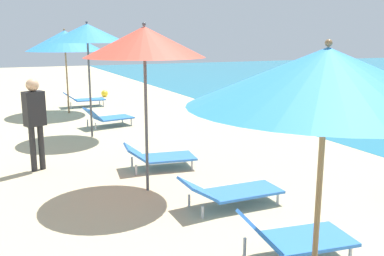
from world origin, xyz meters
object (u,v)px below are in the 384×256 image
at_px(umbrella_fourth, 87,33).
at_px(lounger_fourth_shoreside, 108,117).
at_px(umbrella_second, 326,77).
at_px(umbrella_third, 144,42).
at_px(person_walking_near, 35,115).
at_px(lounger_farthest_shoreside, 84,99).
at_px(beach_ball, 105,93).
at_px(lounger_third_inland, 230,191).
at_px(umbrella_farthest, 65,41).
at_px(lounger_third_shoreside, 159,156).
at_px(lounger_second_shoreside, 294,237).

bearing_deg(umbrella_fourth, lounger_fourth_shoreside, 58.69).
bearing_deg(umbrella_second, umbrella_fourth, 92.52).
height_order(umbrella_third, person_walking_near, umbrella_third).
distance_m(umbrella_second, person_walking_near, 6.02).
relative_size(lounger_farthest_shoreside, beach_ball, 5.13).
bearing_deg(lounger_farthest_shoreside, umbrella_second, -93.40).
height_order(lounger_third_inland, umbrella_farthest, umbrella_farthest).
relative_size(lounger_fourth_shoreside, umbrella_farthest, 0.51).
bearing_deg(umbrella_third, umbrella_fourth, 90.81).
bearing_deg(umbrella_farthest, beach_ball, 60.21).
xyz_separation_m(lounger_third_shoreside, umbrella_farthest, (-0.65, 7.00, 2.11)).
bearing_deg(umbrella_third, lounger_third_inland, -52.01).
relative_size(umbrella_second, lounger_third_shoreside, 1.76).
distance_m(umbrella_third, umbrella_fourth, 4.27).
bearing_deg(umbrella_third, umbrella_farthest, 90.52).
xyz_separation_m(lounger_fourth_shoreside, beach_ball, (1.30, 6.13, -0.13)).
height_order(lounger_third_shoreside, person_walking_near, person_walking_near).
bearing_deg(lounger_third_shoreside, lounger_second_shoreside, -78.94).
xyz_separation_m(lounger_third_shoreside, person_walking_near, (-2.12, 0.85, 0.81)).
relative_size(lounger_second_shoreside, umbrella_fourth, 0.46).
height_order(umbrella_fourth, lounger_fourth_shoreside, umbrella_fourth).
height_order(lounger_third_inland, umbrella_fourth, umbrella_fourth).
relative_size(umbrella_second, beach_ball, 8.75).
xyz_separation_m(umbrella_third, lounger_third_shoreside, (0.58, 1.04, -2.15)).
bearing_deg(lounger_third_shoreside, lounger_farthest_shoreside, 97.65).
bearing_deg(lounger_third_inland, lounger_second_shoreside, -93.66).
distance_m(lounger_second_shoreside, lounger_third_inland, 1.69).
height_order(umbrella_third, umbrella_farthest, umbrella_farthest).
xyz_separation_m(umbrella_third, beach_ball, (1.91, 11.50, -2.26)).
xyz_separation_m(umbrella_second, lounger_second_shoreside, (0.49, 0.90, -1.88)).
relative_size(lounger_third_shoreside, lounger_farthest_shoreside, 0.97).
bearing_deg(umbrella_third, beach_ball, 80.58).
distance_m(lounger_second_shoreside, umbrella_fourth, 7.51).
bearing_deg(lounger_third_shoreside, umbrella_second, -85.31).
relative_size(umbrella_third, umbrella_farthest, 0.98).
relative_size(lounger_third_inland, beach_ball, 5.48).
relative_size(umbrella_farthest, beach_ball, 9.75).
distance_m(lounger_farthest_shoreside, beach_ball, 2.63).
relative_size(lounger_second_shoreside, umbrella_third, 0.49).
bearing_deg(umbrella_fourth, umbrella_third, -89.19).
height_order(lounger_third_shoreside, lounger_farthest_shoreside, lounger_farthest_shoreside).
height_order(umbrella_third, lounger_third_shoreside, umbrella_third).
distance_m(umbrella_second, umbrella_third, 3.76).
bearing_deg(umbrella_fourth, lounger_second_shoreside, -83.27).
distance_m(lounger_third_shoreside, lounger_fourth_shoreside, 4.33).
xyz_separation_m(umbrella_fourth, umbrella_farthest, (-0.01, 3.78, -0.21)).
relative_size(lounger_third_inland, umbrella_fourth, 0.54).
xyz_separation_m(umbrella_third, lounger_farthest_shoreside, (0.64, 9.20, -2.11)).
xyz_separation_m(umbrella_third, umbrella_fourth, (-0.06, 4.26, 0.17)).
bearing_deg(lounger_third_shoreside, lounger_fourth_shoreside, 97.64).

